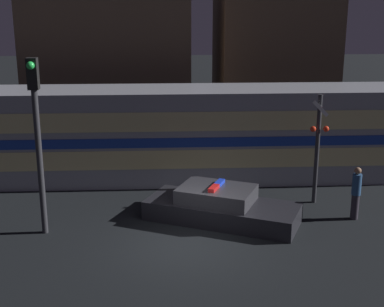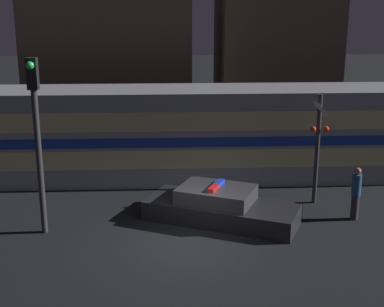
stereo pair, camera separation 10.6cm
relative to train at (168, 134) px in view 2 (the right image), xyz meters
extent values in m
plane|color=black|center=(0.47, -6.31, -1.81)|extent=(120.00, 120.00, 0.00)
cube|color=gray|center=(0.00, 0.01, 0.00)|extent=(21.52, 2.81, 3.62)
cube|color=#193899|center=(0.00, -1.41, 0.00)|extent=(21.09, 0.03, 0.36)
cube|color=beige|center=(0.00, -1.41, -0.65)|extent=(20.45, 0.02, 0.72)
cube|color=beige|center=(0.00, -1.41, 0.80)|extent=(20.45, 0.02, 0.72)
cube|color=black|center=(1.70, -4.57, -1.50)|extent=(5.21, 3.74, 0.63)
cube|color=#333338|center=(1.52, -4.49, -0.94)|extent=(2.82, 2.48, 0.49)
cube|color=red|center=(1.40, -4.75, -0.64)|extent=(0.42, 0.60, 0.12)
cube|color=blue|center=(1.64, -4.23, -0.64)|extent=(0.42, 0.60, 0.12)
cylinder|color=#2D2833|center=(6.02, -4.67, -1.39)|extent=(0.25, 0.25, 0.84)
cylinder|color=navy|center=(6.02, -4.67, -0.62)|extent=(0.30, 0.30, 0.70)
sphere|color=#8C664C|center=(6.02, -4.67, -0.16)|extent=(0.23, 0.23, 0.23)
cylinder|color=#2D2D33|center=(5.13, -3.10, 0.12)|extent=(0.15, 0.15, 3.85)
sphere|color=red|center=(4.91, -3.24, 0.89)|extent=(0.20, 0.20, 0.20)
sphere|color=red|center=(5.35, -3.24, 0.89)|extent=(0.20, 0.20, 0.20)
cube|color=white|center=(5.13, -3.20, 1.58)|extent=(0.58, 0.03, 0.58)
cylinder|color=#2D2D33|center=(-3.83, -5.21, 0.40)|extent=(0.18, 0.18, 4.42)
cube|color=black|center=(-3.83, -5.21, 3.06)|extent=(0.30, 0.30, 0.90)
sphere|color=green|center=(-3.83, -5.41, 3.31)|extent=(0.23, 0.23, 0.23)
cube|color=brown|center=(-2.82, 7.87, 1.90)|extent=(8.03, 6.70, 7.43)
cube|color=brown|center=(5.99, 9.51, 2.77)|extent=(6.08, 6.63, 9.16)
camera|label=1|loc=(-0.16, -20.60, 4.97)|focal=50.00mm
camera|label=2|loc=(-0.05, -20.61, 4.97)|focal=50.00mm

